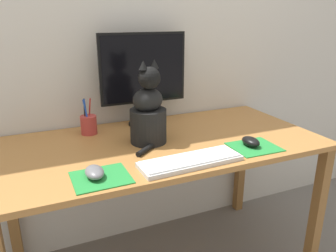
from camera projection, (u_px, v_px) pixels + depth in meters
wall_back at (133, 22)px, 1.70m from camera, size 7.00×0.04×2.50m
desk at (162, 158)px, 1.55m from camera, size 1.48×0.72×0.73m
monitor at (143, 74)px, 1.67m from camera, size 0.45×0.17×0.48m
keyboard at (191, 161)px, 1.29m from camera, size 0.42×0.15×0.02m
mousepad_left at (101, 178)px, 1.17m from camera, size 0.21×0.18×0.00m
mousepad_right at (254, 147)px, 1.45m from camera, size 0.21×0.18×0.00m
computer_mouse_left at (95, 172)px, 1.17m from camera, size 0.07×0.11×0.04m
computer_mouse_right at (251, 142)px, 1.45m from camera, size 0.06×0.10×0.04m
cat at (148, 113)px, 1.46m from camera, size 0.21×0.26×0.38m
pen_cup at (89, 124)px, 1.60m from camera, size 0.08×0.08×0.18m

